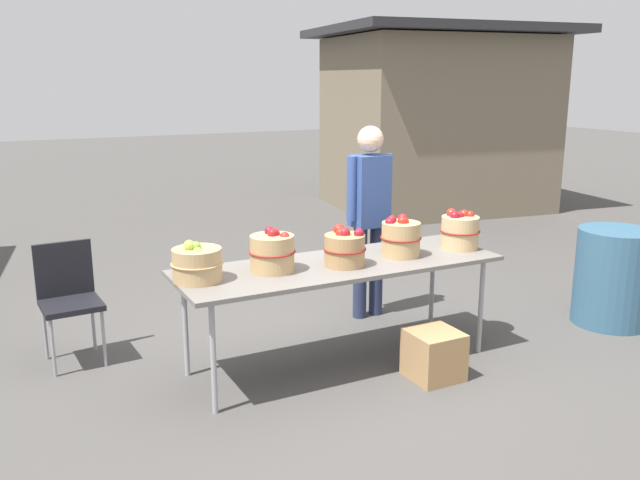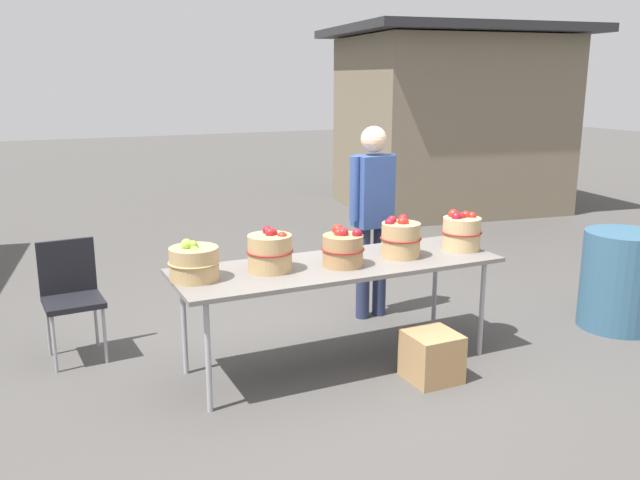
# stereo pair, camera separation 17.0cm
# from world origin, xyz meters

# --- Properties ---
(ground_plane) EXTENTS (40.00, 40.00, 0.00)m
(ground_plane) POSITION_xyz_m (0.00, 0.00, 0.00)
(ground_plane) COLOR #474442
(market_table) EXTENTS (2.30, 0.76, 0.75)m
(market_table) POSITION_xyz_m (0.00, 0.00, 0.71)
(market_table) COLOR slate
(market_table) RESTS_ON ground
(apple_basket_green_0) EXTENTS (0.33, 0.33, 0.27)m
(apple_basket_green_0) POSITION_xyz_m (-1.00, 0.05, 0.86)
(apple_basket_green_0) COLOR tan
(apple_basket_green_0) RESTS_ON market_table
(apple_basket_red_0) EXTENTS (0.31, 0.31, 0.29)m
(apple_basket_red_0) POSITION_xyz_m (-0.49, 0.03, 0.88)
(apple_basket_red_0) COLOR tan
(apple_basket_red_0) RESTS_ON market_table
(apple_basket_red_1) EXTENTS (0.30, 0.30, 0.27)m
(apple_basket_red_1) POSITION_xyz_m (0.00, -0.06, 0.87)
(apple_basket_red_1) COLOR #A87F51
(apple_basket_red_1) RESTS_ON market_table
(apple_basket_red_2) EXTENTS (0.30, 0.30, 0.30)m
(apple_basket_red_2) POSITION_xyz_m (0.49, -0.03, 0.89)
(apple_basket_red_2) COLOR tan
(apple_basket_red_2) RESTS_ON market_table
(apple_basket_red_3) EXTENTS (0.30, 0.30, 0.30)m
(apple_basket_red_3) POSITION_xyz_m (1.01, -0.04, 0.89)
(apple_basket_red_3) COLOR tan
(apple_basket_red_3) RESTS_ON market_table
(vendor_adult) EXTENTS (0.43, 0.23, 1.63)m
(vendor_adult) POSITION_xyz_m (0.70, 0.76, 0.96)
(vendor_adult) COLOR #262D4C
(vendor_adult) RESTS_ON ground
(food_kiosk) EXTENTS (3.85, 3.33, 2.74)m
(food_kiosk) POSITION_xyz_m (4.25, 4.63, 1.38)
(food_kiosk) COLOR #726651
(food_kiosk) RESTS_ON ground
(folding_chair) EXTENTS (0.42, 0.42, 0.86)m
(folding_chair) POSITION_xyz_m (-1.69, 0.95, 0.51)
(folding_chair) COLOR black
(folding_chair) RESTS_ON ground
(trash_barrel) EXTENTS (0.62, 0.62, 0.80)m
(trash_barrel) POSITION_xyz_m (2.41, -0.32, 0.40)
(trash_barrel) COLOR #335972
(trash_barrel) RESTS_ON ground
(produce_crate) EXTENTS (0.33, 0.33, 0.33)m
(produce_crate) POSITION_xyz_m (0.46, -0.50, 0.17)
(produce_crate) COLOR #A87F51
(produce_crate) RESTS_ON ground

